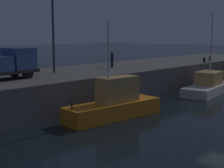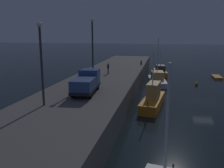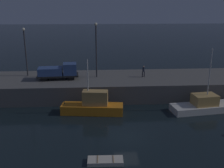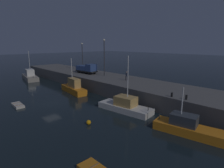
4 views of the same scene
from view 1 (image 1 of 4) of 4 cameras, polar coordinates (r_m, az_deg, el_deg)
The scene contains 9 objects.
ground_plane at distance 23.03m, azimuth 18.68°, elevation -6.77°, with size 320.00×320.00×0.00m, color black.
pier_quay at distance 30.93m, azimuth -5.19°, elevation -0.05°, with size 66.87×9.47×2.60m.
fishing_boat_white at distance 23.45m, azimuth 0.47°, elevation -3.48°, with size 7.82×2.90×6.86m.
fishing_trawler_green at distance 34.93m, azimuth 16.37°, elevation -0.23°, with size 8.43×3.70×8.03m.
lamp_post_east at distance 29.02m, azimuth -10.23°, elevation 11.12°, with size 0.44×0.44×8.00m.
utility_truck at distance 25.40m, azimuth -18.74°, elevation 3.29°, with size 6.01×2.49×2.32m.
dockworker at distance 33.47m, azimuth 0.00°, elevation 4.55°, with size 0.43×0.40×1.71m.
bollard_west at distance 40.98m, azimuth 15.70°, elevation 4.03°, with size 0.28×0.28×0.60m, color black.
bollard_central at distance 42.77m, azimuth 16.65°, elevation 4.18°, with size 0.28×0.28×0.62m, color black.
Camera 1 is at (-20.38, -8.96, 5.91)m, focal length 52.71 mm.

